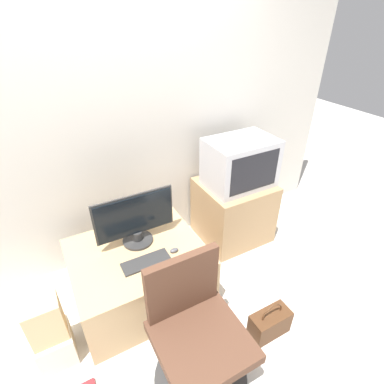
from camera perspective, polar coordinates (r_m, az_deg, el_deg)
ground_plane at (r=2.37m, az=2.15°, el=-28.49°), size 12.00×12.00×0.00m
wall_back at (r=2.51m, az=-13.21°, el=13.58°), size 4.40×0.05×2.60m
desk at (r=2.52m, az=-10.01°, el=-15.01°), size 0.99×0.83×0.48m
side_stand at (r=3.04m, az=7.82°, el=-3.43°), size 0.65×0.60×0.62m
main_monitor at (r=2.30m, az=-10.76°, el=-5.13°), size 0.61×0.24×0.43m
keyboard at (r=2.24m, az=-8.75°, el=-13.01°), size 0.35×0.13×0.01m
mouse at (r=2.30m, az=-3.42°, el=-11.03°), size 0.07×0.04×0.03m
crt_tv at (r=2.76m, az=9.15°, el=5.50°), size 0.61×0.43×0.45m
office_chair at (r=2.01m, az=0.89°, el=-26.03°), size 0.60×0.60×0.87m
cardboard_box_lower at (r=2.43m, az=-24.53°, el=-25.15°), size 0.23×0.23×0.25m
cardboard_box_upper at (r=2.21m, az=-26.25°, el=-21.06°), size 0.21×0.18×0.32m
handbag at (r=2.43m, az=14.58°, el=-23.02°), size 0.30×0.14×0.31m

